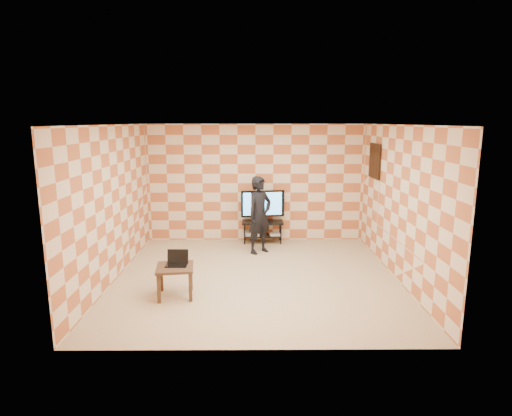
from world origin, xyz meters
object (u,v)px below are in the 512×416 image
Objects in this scene: tv at (263,204)px; person at (260,215)px; tv_stand at (263,227)px; side_table at (175,272)px.

tv is 0.60× the size of person.
side_table is at bearing -115.32° from tv_stand.
person is (1.38, 2.32, 0.41)m from side_table.
person reaches higher than side_table.
side_table is 0.39× the size of person.
tv_stand is at bearing 82.37° from tv.
tv_stand is 1.46× the size of side_table.
tv_stand is 0.53m from tv.
tv_stand and side_table have the same top height.
side_table is (-1.46, -3.09, -0.49)m from tv.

